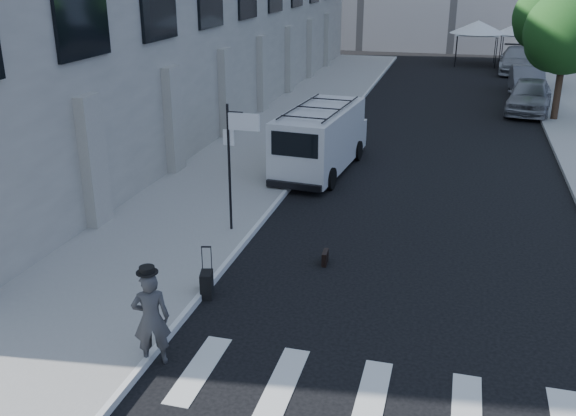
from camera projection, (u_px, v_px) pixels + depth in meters
The scene contains 14 objects.
ground at pixel (293, 300), 14.34m from camera, with size 120.00×120.00×0.00m, color black.
sidewalk_left at pixel (292, 124), 29.78m from camera, with size 4.50×48.00×0.15m, color gray.
sign_pole at pixel (237, 142), 16.86m from camera, with size 1.03×0.07×3.50m.
tree_near at pixel (563, 35), 29.28m from camera, with size 3.80×3.83×6.03m.
tree_far at pixel (544, 20), 37.39m from camera, with size 3.80×3.83×6.03m.
tent_left at pixel (478, 27), 46.68m from camera, with size 4.00×4.00×3.20m.
tent_right at pixel (524, 28), 46.35m from camera, with size 4.00×4.00×3.20m.
businessman at pixel (151, 319), 11.76m from camera, with size 0.69×0.45×1.88m, color #3C3C3E.
briefcase at pixel (325, 258), 16.01m from camera, with size 0.12×0.44×0.34m, color black.
suitcase at pixel (207, 284), 14.37m from camera, with size 0.36×0.47×1.16m.
cargo_van at pixel (321, 138), 22.99m from camera, with size 2.51×6.15×2.27m.
parked_car_a at pixel (529, 96), 32.06m from camera, with size 2.03×5.05×1.72m, color gray.
parked_car_b at pixel (527, 81), 36.42m from camera, with size 1.71×4.90×1.61m, color #54555B.
parked_car_c at pixel (518, 60), 44.01m from camera, with size 2.39×5.87×1.70m, color #9A9DA2.
Camera 1 is at (3.20, -12.25, 7.03)m, focal length 40.00 mm.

